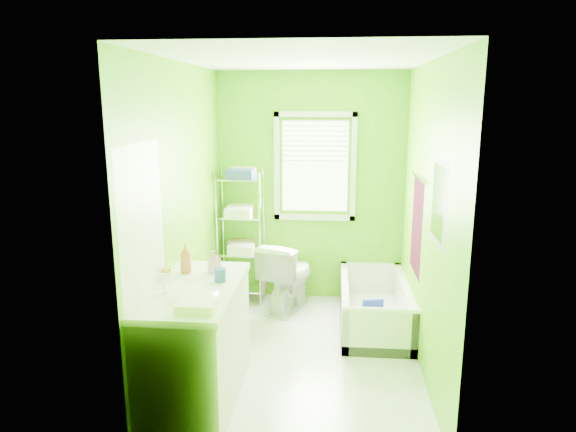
# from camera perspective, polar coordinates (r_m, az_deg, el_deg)

# --- Properties ---
(ground) EXTENTS (2.90, 2.90, 0.00)m
(ground) POSITION_cam_1_polar(r_m,az_deg,el_deg) (4.89, 1.49, -15.05)
(ground) COLOR silver
(ground) RESTS_ON ground
(room_envelope) EXTENTS (2.14, 2.94, 2.62)m
(room_envelope) POSITION_cam_1_polar(r_m,az_deg,el_deg) (4.39, 1.61, 3.14)
(room_envelope) COLOR #56AD08
(room_envelope) RESTS_ON ground
(window) EXTENTS (0.92, 0.05, 1.22)m
(window) POSITION_cam_1_polar(r_m,az_deg,el_deg) (5.78, 3.02, 6.11)
(window) COLOR white
(window) RESTS_ON ground
(door) EXTENTS (0.09, 0.80, 2.00)m
(door) POSITION_cam_1_polar(r_m,az_deg,el_deg) (3.79, -15.46, -7.43)
(door) COLOR white
(door) RESTS_ON ground
(right_wall_decor) EXTENTS (0.04, 1.48, 1.17)m
(right_wall_decor) POSITION_cam_1_polar(r_m,az_deg,el_deg) (4.47, 14.94, -0.08)
(right_wall_decor) COLOR #41071A
(right_wall_decor) RESTS_ON ground
(bathtub) EXTENTS (0.68, 1.47, 0.47)m
(bathtub) POSITION_cam_1_polar(r_m,az_deg,el_deg) (5.46, 9.55, -10.38)
(bathtub) COLOR white
(bathtub) RESTS_ON ground
(toilet) EXTENTS (0.67, 0.87, 0.79)m
(toilet) POSITION_cam_1_polar(r_m,az_deg,el_deg) (5.70, -0.03, -6.58)
(toilet) COLOR white
(toilet) RESTS_ON ground
(vanity) EXTENTS (0.63, 1.24, 1.17)m
(vanity) POSITION_cam_1_polar(r_m,az_deg,el_deg) (4.07, -10.12, -13.53)
(vanity) COLOR silver
(vanity) RESTS_ON ground
(wire_shelf_unit) EXTENTS (0.52, 0.42, 1.54)m
(wire_shelf_unit) POSITION_cam_1_polar(r_m,az_deg,el_deg) (5.83, -5.11, -0.61)
(wire_shelf_unit) COLOR silver
(wire_shelf_unit) RESTS_ON ground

